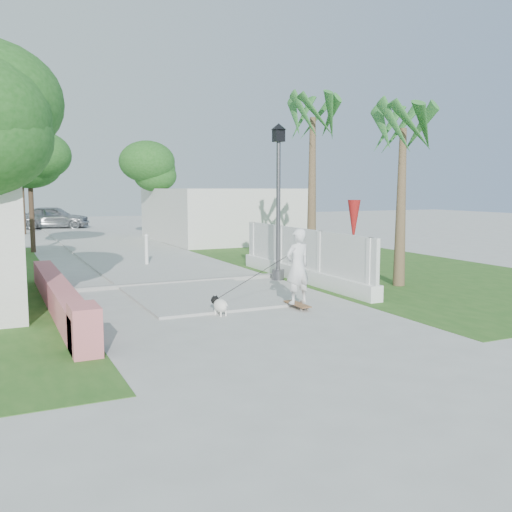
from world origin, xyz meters
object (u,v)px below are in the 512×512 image
street_lamp (278,195)px  skateboarder (279,271)px  patio_umbrella (354,222)px  bollard (146,249)px  parked_car (54,217)px  dog (220,305)px

street_lamp → skateboarder: bearing=-116.9°
street_lamp → patio_umbrella: (1.90, -1.00, -0.74)m
bollard → parked_car: (-1.00, 19.79, 0.16)m
street_lamp → parked_car: 24.63m
patio_umbrella → street_lamp: bearing=152.2°
dog → parked_car: 27.89m
dog → parked_car: (-0.48, 27.88, 0.53)m
bollard → skateboarder: bearing=-83.9°
street_lamp → patio_umbrella: 2.27m
patio_umbrella → dog: patio_umbrella is taller
bollard → dog: size_ratio=1.87×
street_lamp → bollard: 5.56m
street_lamp → bollard: street_lamp is taller
skateboarder → parked_car: size_ratio=0.49×
street_lamp → parked_car: street_lamp is taller
street_lamp → bollard: bearing=121.0°
skateboarder → bollard: bearing=-92.4°
skateboarder → parked_car: 27.97m
street_lamp → dog: street_lamp is taller
bollard → parked_car: size_ratio=0.25×
patio_umbrella → parked_car: patio_umbrella is taller
patio_umbrella → dog: size_ratio=3.94×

